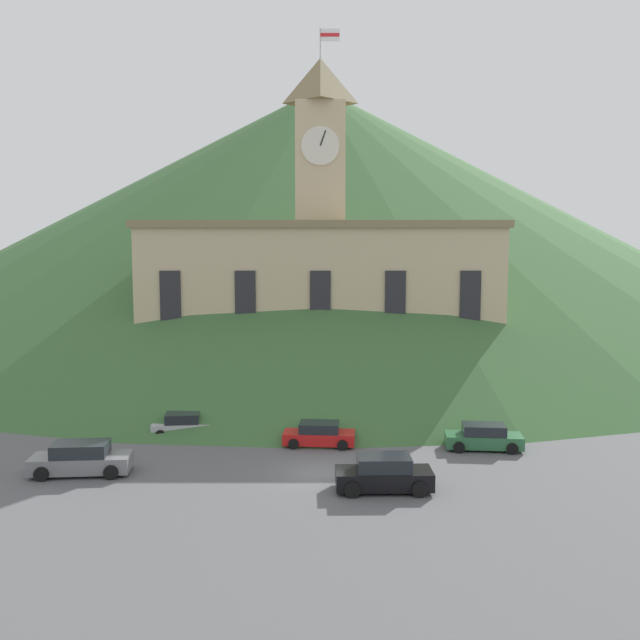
# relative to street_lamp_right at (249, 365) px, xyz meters

# --- Properties ---
(ground_plane) EXTENTS (160.00, 160.00, 0.00)m
(ground_plane) POSITION_rel_street_lamp_right_xyz_m (5.42, -16.14, -3.15)
(ground_plane) COLOR #565659
(civic_building) EXTENTS (30.14, 11.56, 30.23)m
(civic_building) POSITION_rel_street_lamp_right_xyz_m (5.42, 7.61, 4.71)
(civic_building) COLOR #C6B289
(civic_building) RESTS_ON ground
(banner_fence) EXTENTS (30.70, 0.12, 2.66)m
(banner_fence) POSITION_rel_street_lamp_right_xyz_m (5.42, -1.16, -1.82)
(banner_fence) COLOR red
(banner_fence) RESTS_ON ground
(hillside_backdrop) EXTENTS (130.94, 130.94, 35.00)m
(hillside_backdrop) POSITION_rel_street_lamp_right_xyz_m (5.42, 53.89, 14.35)
(hillside_backdrop) COLOR #386033
(hillside_backdrop) RESTS_ON ground
(street_lamp_right) EXTENTS (1.26, 0.36, 4.25)m
(street_lamp_right) POSITION_rel_street_lamp_right_xyz_m (0.00, 0.00, 0.00)
(street_lamp_right) COLOR black
(street_lamp_right) RESTS_ON ground
(street_lamp_far_left) EXTENTS (1.26, 0.36, 4.77)m
(street_lamp_far_left) POSITION_rel_street_lamp_right_xyz_m (10.33, 0.00, 0.34)
(street_lamp_far_left) COLOR black
(street_lamp_far_left) RESTS_ON ground
(car_gray_pickup) EXTENTS (5.44, 2.70, 1.75)m
(car_gray_pickup) POSITION_rel_street_lamp_right_xyz_m (-7.61, -16.22, -2.34)
(car_gray_pickup) COLOR slate
(car_gray_pickup) RESTS_ON ground
(car_red_sedan) EXTENTS (4.53, 2.41, 1.45)m
(car_red_sedan) POSITION_rel_street_lamp_right_xyz_m (5.34, -10.74, -2.48)
(car_red_sedan) COLOR red
(car_red_sedan) RESTS_ON ground
(car_silver_hatch) EXTENTS (4.06, 2.34, 1.50)m
(car_silver_hatch) POSITION_rel_street_lamp_right_xyz_m (-3.55, -8.57, -2.46)
(car_silver_hatch) COLOR #B7B7BC
(car_silver_hatch) RESTS_ON ground
(car_blue_van) EXTENTS (5.15, 2.48, 2.10)m
(car_blue_van) POSITION_rel_street_lamp_right_xyz_m (14.95, -4.39, -2.19)
(car_blue_van) COLOR #284C99
(car_blue_van) RESTS_ON ground
(car_green_wagon) EXTENTS (4.74, 2.45, 1.55)m
(car_green_wagon) POSITION_rel_street_lamp_right_xyz_m (15.36, -11.55, -2.43)
(car_green_wagon) COLOR #2D663D
(car_green_wagon) RESTS_ON ground
(car_black_suv) EXTENTS (4.94, 2.44, 1.80)m
(car_black_suv) POSITION_rel_street_lamp_right_xyz_m (8.64, -18.77, -2.32)
(car_black_suv) COLOR black
(car_black_suv) RESTS_ON ground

